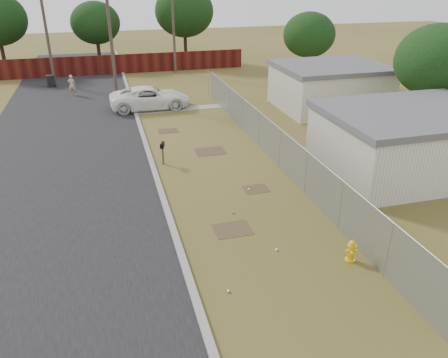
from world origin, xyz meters
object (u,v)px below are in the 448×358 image
object	(u,v)px
pedestrian	(72,85)
trash_bin	(51,81)
pickup_truck	(150,98)
fire_hydrant	(351,251)
mailbox	(162,147)

from	to	relation	value
pedestrian	trash_bin	xyz separation A→B (m)	(-1.88, 3.44, -0.30)
pickup_truck	pedestrian	distance (m)	7.70
fire_hydrant	pedestrian	distance (m)	27.44
mailbox	trash_bin	size ratio (longest dim) A/B	1.19
pedestrian	trash_bin	distance (m)	3.93
pickup_truck	pedestrian	size ratio (longest dim) A/B	3.49
trash_bin	fire_hydrant	bearing A→B (deg)	-68.06
fire_hydrant	pickup_truck	xyz separation A→B (m)	(-4.32, 20.23, 0.40)
pedestrian	trash_bin	bearing A→B (deg)	-48.39
pedestrian	trash_bin	size ratio (longest dim) A/B	1.64
pickup_truck	trash_bin	size ratio (longest dim) A/B	5.73
fire_hydrant	pickup_truck	distance (m)	20.69
mailbox	trash_bin	world-z (taller)	mailbox
mailbox	trash_bin	xyz separation A→B (m)	(-6.79, 19.12, -0.42)
mailbox	pedestrian	world-z (taller)	pedestrian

